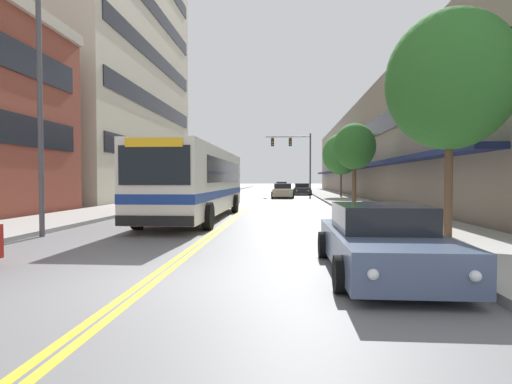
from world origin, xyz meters
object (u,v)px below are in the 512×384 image
Objects in this scene: car_beige_moving_second at (283,191)px; street_lamp_left_near at (47,71)px; street_tree_right_mid at (354,147)px; street_tree_right_far at (341,154)px; car_silver_moving_lead at (282,186)px; street_tree_right_near at (450,81)px; fire_hydrant at (394,219)px; car_slate_blue_parked_right_foreground at (381,241)px; city_bus at (198,180)px; car_black_parked_left_mid at (209,192)px; traffic_signal_mast at (296,152)px; car_charcoal_parked_right_mid at (302,189)px.

street_lamp_left_near is (-7.20, -27.22, 4.56)m from car_beige_moving_second.
street_tree_right_far is at bearing 85.57° from street_tree_right_mid.
car_silver_moving_lead is 0.66× the size of street_tree_right_near.
car_slate_blue_parked_right_foreground is at bearing -107.30° from fire_hydrant.
city_bus is at bearing 61.45° from street_lamp_left_near.
car_black_parked_left_mid is 24.49m from fire_hydrant.
street_tree_right_far is at bearing 83.59° from car_slate_blue_parked_right_foreground.
traffic_signal_mast reaches higher than car_beige_moving_second.
car_slate_blue_parked_right_foreground is at bearing -96.41° from street_tree_right_far.
car_beige_moving_second is (0.36, -26.63, -0.00)m from car_silver_moving_lead.
car_black_parked_left_mid is at bearing 115.11° from fire_hydrant.
city_bus is 2.56× the size of car_beige_moving_second.
car_black_parked_left_mid is 28.93m from car_slate_blue_parked_right_foreground.
traffic_signal_mast is 20.31m from street_tree_right_mid.
car_charcoal_parked_right_mid is 19.08m from car_silver_moving_lead.
car_beige_moving_second is at bearing 30.12° from car_black_parked_left_mid.
street_tree_right_near is at bearing -85.54° from car_charcoal_parked_right_mid.
street_tree_right_mid is 12.46m from fire_hydrant.
street_lamp_left_near is 12.15m from street_tree_right_near.
car_beige_moving_second is 0.94× the size of street_tree_right_mid.
car_black_parked_left_mid is 5.53× the size of fire_hydrant.
car_black_parked_left_mid is 0.60× the size of traffic_signal_mast.
car_beige_moving_second is (3.79, 20.95, -1.13)m from city_bus.
street_tree_right_mid is (4.54, -14.02, 3.19)m from car_beige_moving_second.
street_tree_right_far reaches higher than car_charcoal_parked_right_mid.
car_charcoal_parked_right_mid reaches higher than car_slate_blue_parked_right_foreground.
car_silver_moving_lead is at bearing 94.52° from fire_hydrant.
street_tree_right_near is at bearing -88.33° from street_tree_right_mid.
street_tree_right_mid is (4.90, -40.65, 3.19)m from car_silver_moving_lead.
street_tree_right_far is (5.59, -0.52, 3.57)m from car_beige_moving_second.
street_lamp_left_near is at bearing -104.82° from car_beige_moving_second.
car_black_parked_left_mid is 7.62m from car_beige_moving_second.
street_lamp_left_near is 17.72m from street_tree_right_mid.
street_tree_right_mid is (3.13, -20.04, -1.07)m from traffic_signal_mast.
car_silver_moving_lead is at bearing 96.87° from street_tree_right_mid.
street_lamp_left_near reaches higher than car_silver_moving_lead.
street_tree_right_mid is at bearing -83.82° from car_charcoal_parked_right_mid.
city_bus reaches higher than car_silver_moving_lead.
car_silver_moving_lead reaches higher than fire_hydrant.
car_black_parked_left_mid is at bearing -101.57° from car_silver_moving_lead.
street_lamp_left_near is (-8.61, -33.25, 0.30)m from traffic_signal_mast.
car_black_parked_left_mid is at bearing 137.53° from street_tree_right_mid.
car_silver_moving_lead is 0.83× the size of street_tree_right_mid.
car_charcoal_parked_right_mid is 0.77× the size of street_tree_right_far.
city_bus is at bearing -94.13° from car_silver_moving_lead.
city_bus is 7.92m from street_lamp_left_near.
street_tree_right_near is 26.93m from street_tree_right_far.
street_tree_right_mid is 6.77× the size of fire_hydrant.
street_tree_right_far is (5.95, -27.15, 3.56)m from car_silver_moving_lead.
car_silver_moving_lead reaches higher than car_slate_blue_parked_right_foreground.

